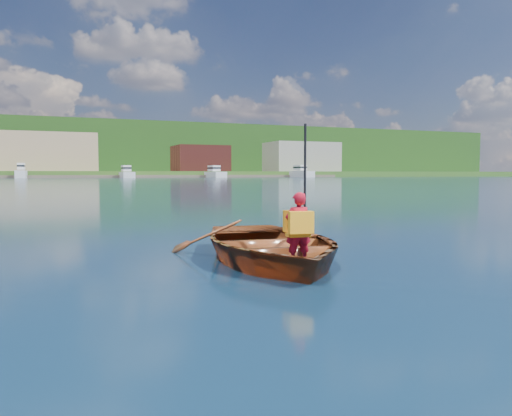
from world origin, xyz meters
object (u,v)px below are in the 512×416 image
(rowboat, at_px, (269,245))
(dock, at_px, (103,176))
(child_paddler, at_px, (298,227))
(marina_yachts, at_px, (73,173))

(rowboat, relative_size, dock, 0.03)
(dock, bearing_deg, child_paddler, -93.56)
(rowboat, height_order, child_paddler, child_paddler)
(child_paddler, height_order, dock, child_paddler)
(child_paddler, xyz_separation_m, marina_yachts, (0.80, 144.17, 0.78))
(child_paddler, bearing_deg, rowboat, 92.65)
(rowboat, height_order, dock, dock)
(child_paddler, xyz_separation_m, dock, (9.25, 148.85, -0.23))
(dock, distance_m, marina_yachts, 9.71)
(rowboat, xyz_separation_m, child_paddler, (0.04, -0.91, 0.37))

